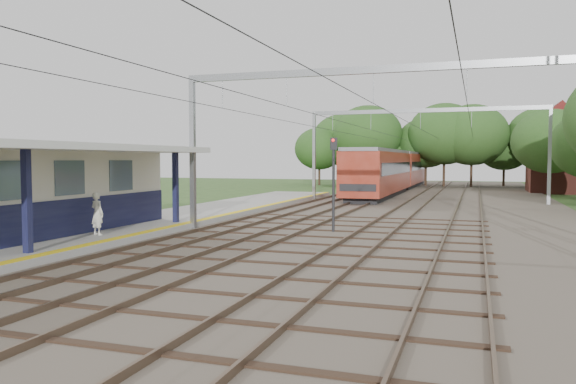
% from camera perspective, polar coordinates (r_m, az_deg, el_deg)
% --- Properties ---
extents(ground, '(160.00, 160.00, 0.00)m').
position_cam_1_polar(ground, '(11.06, -24.00, -13.98)').
color(ground, '#2D4C1E').
rests_on(ground, ground).
extents(ballast_bed, '(18.00, 90.00, 0.10)m').
position_cam_1_polar(ballast_bed, '(38.01, 13.69, -1.57)').
color(ballast_bed, '#473D33').
rests_on(ballast_bed, ground).
extents(platform, '(5.00, 52.00, 0.35)m').
position_cam_1_polar(platform, '(26.43, -15.41, -3.44)').
color(platform, gray).
rests_on(platform, ground).
extents(yellow_stripe, '(0.45, 52.00, 0.01)m').
position_cam_1_polar(yellow_stripe, '(25.22, -11.17, -3.29)').
color(yellow_stripe, yellow).
rests_on(yellow_stripe, platform).
extents(rail_tracks, '(11.80, 88.00, 0.15)m').
position_cam_1_polar(rail_tracks, '(38.29, 9.97, -1.30)').
color(rail_tracks, brown).
rests_on(rail_tracks, ballast_bed).
extents(catenary_system, '(17.22, 88.00, 7.00)m').
position_cam_1_polar(catenary_system, '(33.32, 12.06, 7.17)').
color(catenary_system, gray).
rests_on(catenary_system, ground).
extents(tree_band, '(31.72, 30.88, 8.82)m').
position_cam_1_polar(tree_band, '(64.97, 15.68, 4.70)').
color(tree_band, '#382619').
rests_on(tree_band, ground).
extents(house_far, '(8.00, 6.12, 8.66)m').
position_cam_1_polar(house_far, '(60.38, 27.01, 2.97)').
color(house_far, brown).
rests_on(house_far, ground).
extents(person, '(0.69, 0.55, 1.65)m').
position_cam_1_polar(person, '(22.61, -18.81, -2.08)').
color(person, silver).
rests_on(person, platform).
extents(train, '(3.03, 37.72, 3.97)m').
position_cam_1_polar(train, '(57.28, 10.87, 2.25)').
color(train, black).
rests_on(train, ballast_bed).
extents(signal_post, '(0.33, 0.30, 4.17)m').
position_cam_1_polar(signal_post, '(24.31, 4.65, 1.79)').
color(signal_post, black).
rests_on(signal_post, ground).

